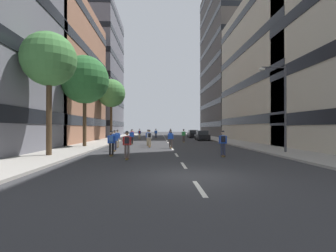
{
  "coord_description": "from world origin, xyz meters",
  "views": [
    {
      "loc": [
        -1.35,
        -10.15,
        1.98
      ],
      "look_at": [
        0.0,
        23.35,
        2.19
      ],
      "focal_mm": 26.93,
      "sensor_mm": 36.0,
      "label": 1
    }
  ],
  "objects_px": {
    "streetlamp_right": "(281,99)",
    "skater_3": "(132,135)",
    "skater_5": "(171,138)",
    "skater_10": "(139,133)",
    "skater_9": "(148,136)",
    "parked_car_mid": "(193,134)",
    "skater_1": "(117,138)",
    "skater_11": "(111,141)",
    "street_tree_mid": "(111,93)",
    "skater_4": "(132,136)",
    "skater_13": "(223,142)",
    "parked_car_near": "(202,136)",
    "skater_0": "(149,137)",
    "street_tree_far": "(85,80)",
    "skater_7": "(184,135)",
    "skater_12": "(127,143)",
    "skater_6": "(115,139)",
    "skater_8": "(170,133)",
    "street_tree_near": "(49,60)",
    "skater_2": "(156,133)"
  },
  "relations": [
    {
      "from": "streetlamp_right",
      "to": "skater_3",
      "type": "height_order",
      "value": "streetlamp_right"
    },
    {
      "from": "skater_5",
      "to": "skater_10",
      "type": "relative_size",
      "value": 1.0
    },
    {
      "from": "streetlamp_right",
      "to": "skater_9",
      "type": "bearing_deg",
      "value": 138.27
    },
    {
      "from": "parked_car_mid",
      "to": "skater_1",
      "type": "bearing_deg",
      "value": -114.42
    },
    {
      "from": "streetlamp_right",
      "to": "skater_1",
      "type": "relative_size",
      "value": 3.65
    },
    {
      "from": "streetlamp_right",
      "to": "skater_11",
      "type": "height_order",
      "value": "streetlamp_right"
    },
    {
      "from": "street_tree_mid",
      "to": "streetlamp_right",
      "type": "relative_size",
      "value": 1.45
    },
    {
      "from": "street_tree_mid",
      "to": "skater_4",
      "type": "relative_size",
      "value": 5.31
    },
    {
      "from": "skater_5",
      "to": "skater_13",
      "type": "distance_m",
      "value": 7.79
    },
    {
      "from": "parked_car_near",
      "to": "skater_0",
      "type": "xyz_separation_m",
      "value": [
        -7.81,
        -13.85,
        0.32
      ]
    },
    {
      "from": "skater_10",
      "to": "skater_11",
      "type": "relative_size",
      "value": 1.0
    },
    {
      "from": "street_tree_far",
      "to": "skater_7",
      "type": "bearing_deg",
      "value": 38.75
    },
    {
      "from": "parked_car_near",
      "to": "skater_0",
      "type": "relative_size",
      "value": 2.47
    },
    {
      "from": "skater_11",
      "to": "skater_12",
      "type": "height_order",
      "value": "same"
    },
    {
      "from": "skater_13",
      "to": "skater_6",
      "type": "bearing_deg",
      "value": 152.32
    },
    {
      "from": "street_tree_far",
      "to": "skater_9",
      "type": "distance_m",
      "value": 8.82
    },
    {
      "from": "skater_1",
      "to": "skater_3",
      "type": "distance_m",
      "value": 10.99
    },
    {
      "from": "skater_0",
      "to": "skater_4",
      "type": "xyz_separation_m",
      "value": [
        -2.22,
        4.07,
        -0.03
      ]
    },
    {
      "from": "skater_8",
      "to": "skater_5",
      "type": "bearing_deg",
      "value": -92.82
    },
    {
      "from": "street_tree_near",
      "to": "street_tree_mid",
      "type": "distance_m",
      "value": 22.58
    },
    {
      "from": "skater_2",
      "to": "skater_3",
      "type": "distance_m",
      "value": 10.75
    },
    {
      "from": "skater_5",
      "to": "skater_9",
      "type": "bearing_deg",
      "value": 121.5
    },
    {
      "from": "skater_1",
      "to": "skater_10",
      "type": "xyz_separation_m",
      "value": [
        0.77,
        19.53,
        0.03
      ]
    },
    {
      "from": "street_tree_near",
      "to": "street_tree_far",
      "type": "xyz_separation_m",
      "value": [
        0.0,
        8.22,
        0.22
      ]
    },
    {
      "from": "street_tree_near",
      "to": "skater_1",
      "type": "distance_m",
      "value": 10.36
    },
    {
      "from": "skater_4",
      "to": "skater_11",
      "type": "height_order",
      "value": "same"
    },
    {
      "from": "streetlamp_right",
      "to": "skater_0",
      "type": "xyz_separation_m",
      "value": [
        -10.13,
        6.9,
        -3.12
      ]
    },
    {
      "from": "skater_12",
      "to": "skater_10",
      "type": "bearing_deg",
      "value": 92.63
    },
    {
      "from": "skater_2",
      "to": "skater_7",
      "type": "bearing_deg",
      "value": -72.68
    },
    {
      "from": "parked_car_mid",
      "to": "skater_11",
      "type": "xyz_separation_m",
      "value": [
        -10.2,
        -31.82,
        0.32
      ]
    },
    {
      "from": "skater_0",
      "to": "skater_1",
      "type": "bearing_deg",
      "value": -175.74
    },
    {
      "from": "skater_2",
      "to": "skater_10",
      "type": "xyz_separation_m",
      "value": [
        -2.91,
        -1.66,
        0.03
      ]
    },
    {
      "from": "streetlamp_right",
      "to": "skater_4",
      "type": "relative_size",
      "value": 3.65
    },
    {
      "from": "skater_5",
      "to": "skater_7",
      "type": "distance_m",
      "value": 10.25
    },
    {
      "from": "streetlamp_right",
      "to": "parked_car_near",
      "type": "bearing_deg",
      "value": 96.39
    },
    {
      "from": "skater_0",
      "to": "skater_8",
      "type": "height_order",
      "value": "same"
    },
    {
      "from": "skater_4",
      "to": "skater_7",
      "type": "distance_m",
      "value": 7.97
    },
    {
      "from": "skater_6",
      "to": "skater_12",
      "type": "height_order",
      "value": "same"
    },
    {
      "from": "parked_car_mid",
      "to": "skater_12",
      "type": "bearing_deg",
      "value": -104.75
    },
    {
      "from": "skater_6",
      "to": "skater_11",
      "type": "relative_size",
      "value": 1.0
    },
    {
      "from": "streetlamp_right",
      "to": "skater_13",
      "type": "relative_size",
      "value": 3.65
    },
    {
      "from": "skater_8",
      "to": "street_tree_mid",
      "type": "bearing_deg",
      "value": -142.93
    },
    {
      "from": "skater_7",
      "to": "skater_8",
      "type": "relative_size",
      "value": 1.0
    },
    {
      "from": "streetlamp_right",
      "to": "skater_0",
      "type": "height_order",
      "value": "streetlamp_right"
    },
    {
      "from": "skater_4",
      "to": "skater_5",
      "type": "bearing_deg",
      "value": -51.95
    },
    {
      "from": "skater_8",
      "to": "skater_10",
      "type": "height_order",
      "value": "same"
    },
    {
      "from": "skater_5",
      "to": "skater_7",
      "type": "bearing_deg",
      "value": 77.16
    },
    {
      "from": "skater_6",
      "to": "skater_12",
      "type": "xyz_separation_m",
      "value": [
        1.7,
        -5.49,
        0.03
      ]
    },
    {
      "from": "skater_13",
      "to": "skater_7",
      "type": "bearing_deg",
      "value": 93.15
    },
    {
      "from": "street_tree_far",
      "to": "skater_10",
      "type": "bearing_deg",
      "value": 78.21
    }
  ]
}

